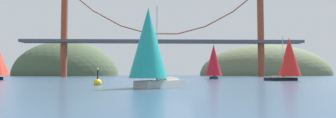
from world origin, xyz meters
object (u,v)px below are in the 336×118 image
(sailboat_crimson_sail, at_px, (214,61))
(sailboat_red_spinnaker, at_px, (289,58))
(sailboat_teal_sail, at_px, (149,46))
(channel_buoy, at_px, (98,82))

(sailboat_crimson_sail, bearing_deg, sailboat_red_spinnaker, -49.36)
(sailboat_red_spinnaker, distance_m, sailboat_teal_sail, 41.07)
(sailboat_teal_sail, height_order, sailboat_crimson_sail, sailboat_crimson_sail)
(sailboat_red_spinnaker, xyz_separation_m, sailboat_teal_sail, (-29.60, -28.47, -0.18))
(sailboat_teal_sail, distance_m, sailboat_crimson_sail, 47.05)
(sailboat_red_spinnaker, relative_size, channel_buoy, 3.70)
(sailboat_crimson_sail, xyz_separation_m, channel_buoy, (-23.71, -35.96, -4.50))
(sailboat_crimson_sail, bearing_deg, sailboat_teal_sail, -109.98)
(sailboat_teal_sail, relative_size, channel_buoy, 3.65)
(sailboat_crimson_sail, distance_m, channel_buoy, 43.31)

